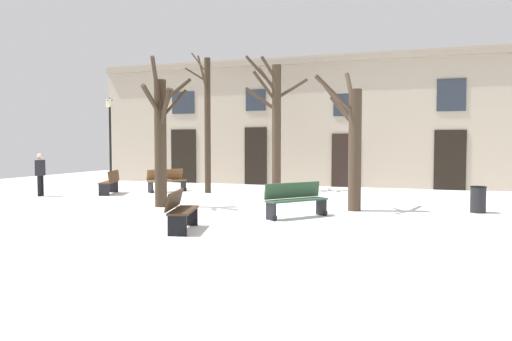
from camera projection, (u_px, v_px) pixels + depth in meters
ground_plane at (238, 209)px, 15.15m from camera, size 34.28×34.28×0.00m
building_facade at (304, 120)px, 23.35m from camera, size 21.43×0.60×6.10m
tree_foreground at (275, 121)px, 20.88m from camera, size 2.51×1.76×5.65m
tree_near_facade at (353, 142)px, 14.63m from camera, size 1.35×2.33×4.26m
tree_right_of_center at (207, 122)px, 19.86m from camera, size 1.18×1.82×5.80m
tree_left_of_center at (161, 136)px, 15.47m from camera, size 0.86×1.99×4.57m
streetlamp at (110, 133)px, 22.11m from camera, size 0.30×0.30×4.05m
litter_bin at (478, 199)px, 14.26m from camera, size 0.46×0.46×0.77m
bench_back_to_back_left at (181, 210)px, 11.32m from camera, size 0.90×1.60×0.93m
bench_back_to_back_right at (110, 182)px, 19.54m from camera, size 0.96×1.59×0.94m
bench_far_corner at (167, 180)px, 20.46m from camera, size 1.32×1.60×0.94m
bench_by_litter_bin at (296, 199)px, 13.34m from camera, size 1.50×1.71×0.94m
person_crossing_plaza at (40, 173)px, 18.72m from camera, size 0.31×0.42×1.62m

